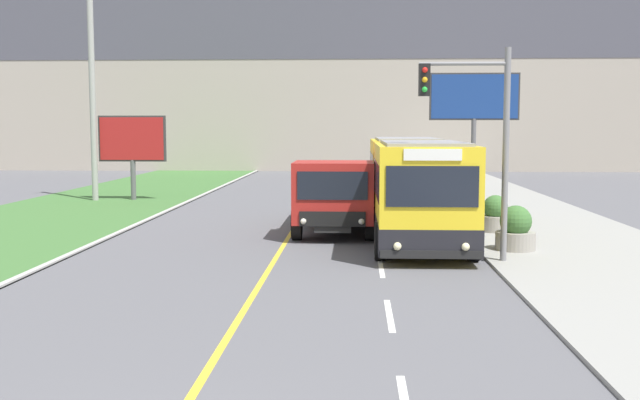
% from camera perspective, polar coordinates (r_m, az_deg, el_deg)
% --- Properties ---
extents(apartment_block_background, '(80.00, 8.04, 24.65)m').
position_cam_1_polar(apartment_block_background, '(62.65, 0.82, 13.75)').
color(apartment_block_background, '#A89E8E').
rests_on(apartment_block_background, ground_plane).
extents(city_bus, '(2.69, 12.34, 3.07)m').
position_cam_1_polar(city_bus, '(24.34, 7.09, 1.05)').
color(city_bus, yellow).
rests_on(city_bus, ground_plane).
extents(dump_truck, '(2.55, 6.70, 2.40)m').
position_cam_1_polar(dump_truck, '(24.10, 1.11, 0.22)').
color(dump_truck, black).
rests_on(dump_truck, ground_plane).
extents(car_distant, '(1.80, 4.30, 1.45)m').
position_cam_1_polar(car_distant, '(37.80, 5.38, 1.37)').
color(car_distant, silver).
rests_on(car_distant, ground_plane).
extents(utility_pole_far, '(1.80, 0.28, 10.98)m').
position_cam_1_polar(utility_pole_far, '(36.54, -16.98, 8.62)').
color(utility_pole_far, '#9E9E99').
rests_on(utility_pole_far, ground_plane).
extents(traffic_light_mast, '(2.28, 0.32, 5.44)m').
position_cam_1_polar(traffic_light_mast, '(19.25, 12.02, 5.50)').
color(traffic_light_mast, slate).
rests_on(traffic_light_mast, ground_plane).
extents(billboard_large, '(4.38, 0.24, 6.10)m').
position_cam_1_polar(billboard_large, '(37.82, 11.68, 7.31)').
color(billboard_large, '#59595B').
rests_on(billboard_large, ground_plane).
extents(billboard_small, '(3.17, 0.24, 3.99)m').
position_cam_1_polar(billboard_small, '(36.30, -14.11, 4.35)').
color(billboard_small, '#59595B').
rests_on(billboard_small, ground_plane).
extents(planter_round_near, '(1.09, 1.09, 1.24)m').
position_cam_1_polar(planter_round_near, '(21.37, 14.68, -2.26)').
color(planter_round_near, gray).
rests_on(planter_round_near, sidewalk_right).
extents(planter_round_second, '(1.00, 1.00, 1.19)m').
position_cam_1_polar(planter_round_second, '(24.97, 13.21, -1.15)').
color(planter_round_second, gray).
rests_on(planter_round_second, sidewalk_right).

